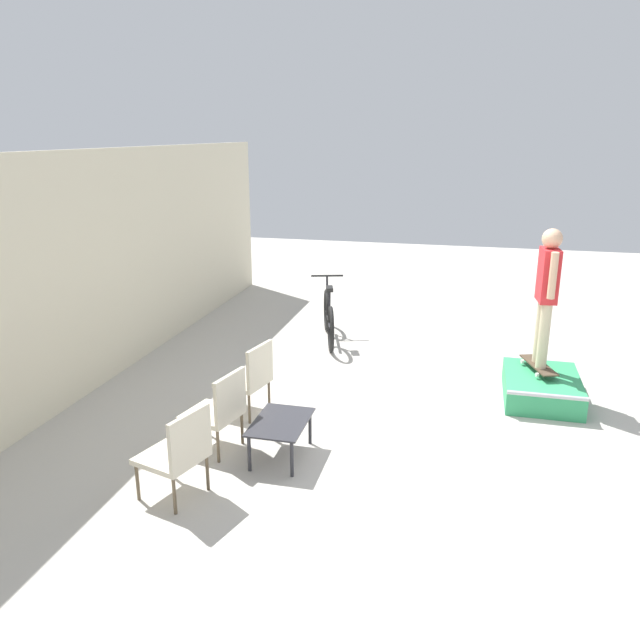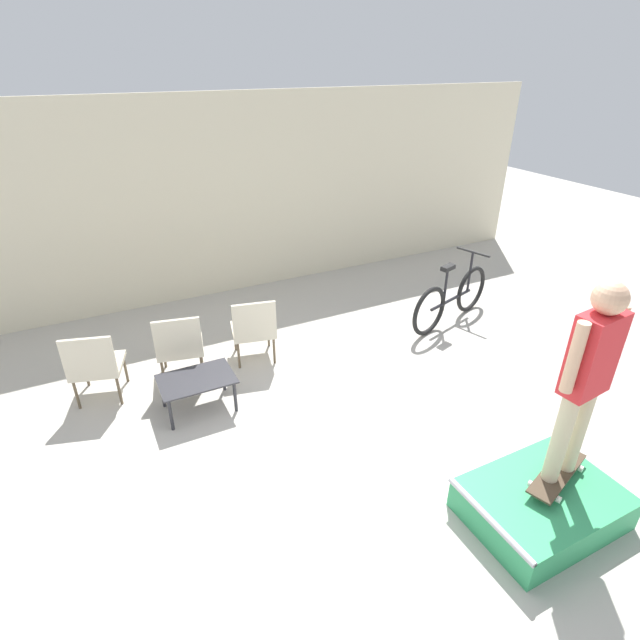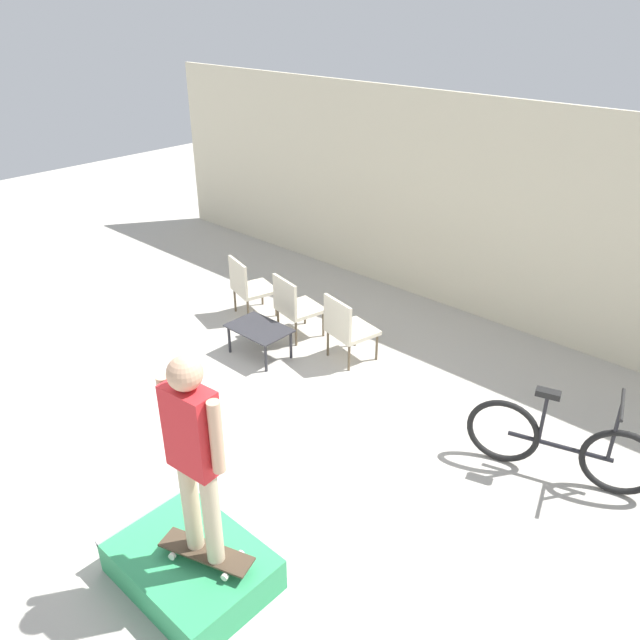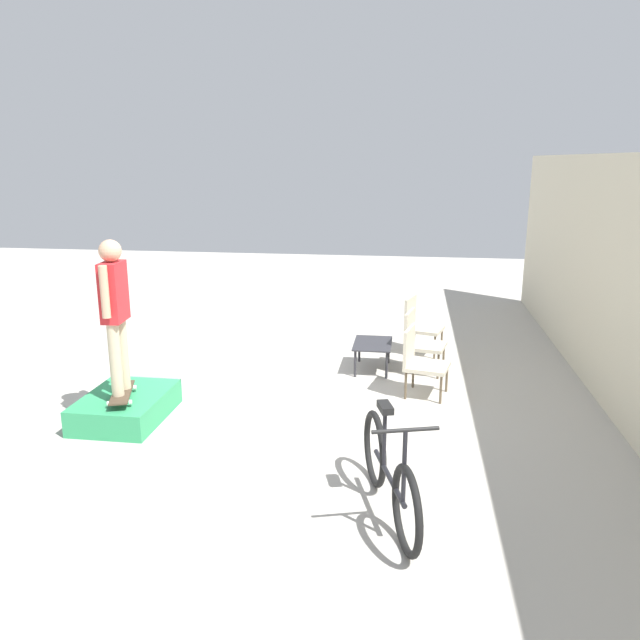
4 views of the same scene
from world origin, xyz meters
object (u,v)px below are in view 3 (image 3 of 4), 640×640
skateboard_on_ramp (206,552)px  patio_chair_center (294,305)px  bicycle (560,445)px  person_skater (193,446)px  skate_ramp_box (191,565)px  coffee_table (259,331)px  patio_chair_right (347,327)px  patio_chair_left (248,285)px

skateboard_on_ramp → patio_chair_center: patio_chair_center is taller
bicycle → patio_chair_center: bearing=159.1°
person_skater → patio_chair_center: bearing=119.6°
skate_ramp_box → coffee_table: size_ratio=1.58×
skate_ramp_box → patio_chair_center: (-2.18, 3.37, 0.32)m
skate_ramp_box → person_skater: (0.16, 0.04, 1.25)m
patio_chair_right → patio_chair_center: bearing=12.2°
skateboard_on_ramp → person_skater: size_ratio=0.45×
coffee_table → patio_chair_left: 1.15m
patio_chair_left → patio_chair_center: same height
patio_chair_left → skate_ramp_box: bearing=148.7°
skateboard_on_ramp → patio_chair_center: size_ratio=0.89×
patio_chair_center → patio_chair_right: bearing=-167.9°
person_skater → patio_chair_right: size_ratio=1.96×
coffee_table → patio_chair_right: (0.89, 0.66, 0.13)m
patio_chair_right → bicycle: (2.87, -0.28, -0.10)m
person_skater → patio_chair_left: bearing=128.8°
skate_ramp_box → patio_chair_center: patio_chair_center is taller
patio_chair_center → patio_chair_left: bearing=12.0°
coffee_table → patio_chair_left: bearing=144.9°
skateboard_on_ramp → patio_chair_right: 3.62m
bicycle → skateboard_on_ramp: bearing=-131.9°
skate_ramp_box → person_skater: person_skater is taller
person_skater → coffee_table: 3.69m
patio_chair_center → bicycle: size_ratio=0.51×
coffee_table → patio_chair_left: size_ratio=0.90×
skate_ramp_box → skateboard_on_ramp: size_ratio=1.61×
skateboard_on_ramp → patio_chair_right: (-1.43, 3.33, 0.09)m
skateboard_on_ramp → bicycle: bearing=46.3°
skate_ramp_box → patio_chair_right: size_ratio=1.43×
patio_chair_center → bicycle: (3.77, -0.28, -0.10)m
skateboard_on_ramp → patio_chair_right: size_ratio=0.89×
coffee_table → patio_chair_center: (-0.02, 0.66, 0.13)m
skateboard_on_ramp → bicycle: size_ratio=0.46×
patio_chair_left → coffee_table: bearing=161.0°
skate_ramp_box → patio_chair_right: (-1.27, 3.37, 0.32)m
patio_chair_left → patio_chair_right: 1.82m
person_skater → patio_chair_left: person_skater is taller
patio_chair_right → bicycle: bicycle is taller
patio_chair_center → person_skater: bearing=137.2°
coffee_table → patio_chair_center: patio_chair_center is taller
coffee_table → patio_chair_right: size_ratio=0.90×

